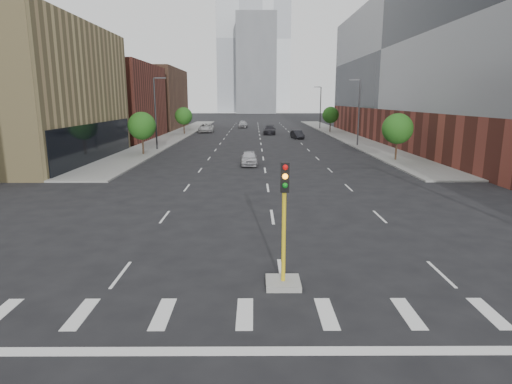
{
  "coord_description": "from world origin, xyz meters",
  "views": [
    {
      "loc": [
        -1.01,
        -4.97,
        6.41
      ],
      "look_at": [
        -0.93,
        13.01,
        2.5
      ],
      "focal_mm": 30.0,
      "sensor_mm": 36.0,
      "label": 1
    }
  ],
  "objects_px": {
    "median_traffic_signal": "(283,260)",
    "car_distant": "(243,124)",
    "car_far_left": "(206,128)",
    "car_deep_right": "(270,130)",
    "car_near_left": "(249,158)",
    "car_mid_right": "(297,134)"
  },
  "relations": [
    {
      "from": "median_traffic_signal",
      "to": "car_distant",
      "type": "height_order",
      "value": "median_traffic_signal"
    },
    {
      "from": "car_far_left",
      "to": "car_deep_right",
      "type": "xyz_separation_m",
      "value": [
        12.39,
        -4.79,
        -0.06
      ]
    },
    {
      "from": "median_traffic_signal",
      "to": "car_deep_right",
      "type": "bearing_deg",
      "value": 88.37
    },
    {
      "from": "car_near_left",
      "to": "car_distant",
      "type": "xyz_separation_m",
      "value": [
        -2.06,
        57.23,
        0.13
      ]
    },
    {
      "from": "median_traffic_signal",
      "to": "car_deep_right",
      "type": "distance_m",
      "value": 66.6
    },
    {
      "from": "car_mid_right",
      "to": "car_far_left",
      "type": "relative_size",
      "value": 0.68
    },
    {
      "from": "car_far_left",
      "to": "median_traffic_signal",
      "type": "bearing_deg",
      "value": -83.5
    },
    {
      "from": "car_deep_right",
      "to": "car_distant",
      "type": "bearing_deg",
      "value": 108.88
    },
    {
      "from": "car_deep_right",
      "to": "car_distant",
      "type": "height_order",
      "value": "car_distant"
    },
    {
      "from": "car_distant",
      "to": "car_mid_right",
      "type": "bearing_deg",
      "value": -69.11
    },
    {
      "from": "median_traffic_signal",
      "to": "car_deep_right",
      "type": "height_order",
      "value": "median_traffic_signal"
    },
    {
      "from": "car_deep_right",
      "to": "car_distant",
      "type": "distance_m",
      "value": 19.6
    },
    {
      "from": "car_mid_right",
      "to": "car_far_left",
      "type": "height_order",
      "value": "car_far_left"
    },
    {
      "from": "car_mid_right",
      "to": "car_far_left",
      "type": "distance_m",
      "value": 21.73
    },
    {
      "from": "median_traffic_signal",
      "to": "car_mid_right",
      "type": "xyz_separation_m",
      "value": [
        6.18,
        57.44,
        -0.29
      ]
    },
    {
      "from": "car_far_left",
      "to": "car_distant",
      "type": "xyz_separation_m",
      "value": [
        6.94,
        14.05,
        -0.02
      ]
    },
    {
      "from": "median_traffic_signal",
      "to": "car_distant",
      "type": "bearing_deg",
      "value": 92.39
    },
    {
      "from": "median_traffic_signal",
      "to": "car_far_left",
      "type": "bearing_deg",
      "value": 98.37
    },
    {
      "from": "car_near_left",
      "to": "car_mid_right",
      "type": "distance_m",
      "value": 30.25
    },
    {
      "from": "median_traffic_signal",
      "to": "car_mid_right",
      "type": "relative_size",
      "value": 1.06
    },
    {
      "from": "car_near_left",
      "to": "car_mid_right",
      "type": "xyz_separation_m",
      "value": [
        7.68,
        29.26,
        -0.03
      ]
    },
    {
      "from": "car_mid_right",
      "to": "car_deep_right",
      "type": "relative_size",
      "value": 0.76
    }
  ]
}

